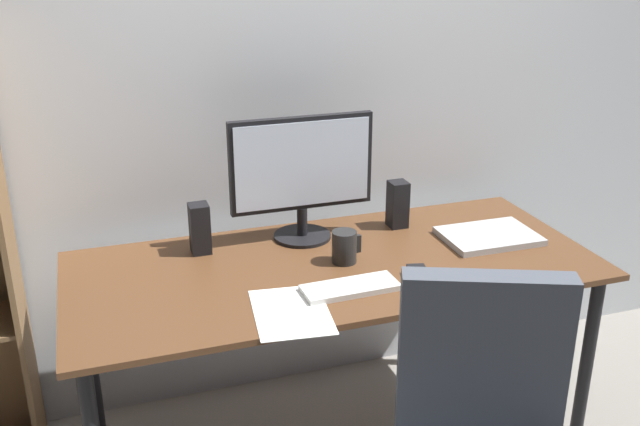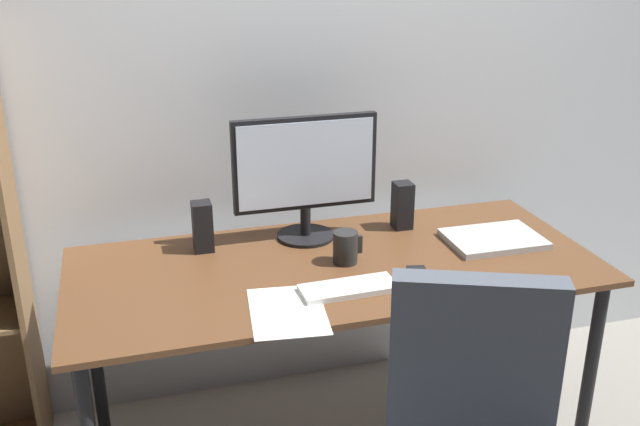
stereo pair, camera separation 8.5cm
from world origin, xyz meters
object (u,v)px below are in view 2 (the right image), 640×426
object	(u,v)px
laptop	(493,239)
speaker_right	(402,205)
coffee_mug	(346,247)
speaker_left	(203,227)
monitor	(305,171)
desk	(335,285)
keyboard	(349,288)
mouse	(418,277)

from	to	relation	value
laptop	speaker_right	size ratio (longest dim) A/B	1.88
coffee_mug	speaker_left	size ratio (longest dim) A/B	0.62
speaker_left	speaker_right	world-z (taller)	same
speaker_right	laptop	bearing A→B (deg)	-39.53
monitor	speaker_left	distance (m)	0.39
desk	keyboard	world-z (taller)	keyboard
monitor	speaker_right	world-z (taller)	monitor
monitor	mouse	distance (m)	0.54
monitor	desk	bearing A→B (deg)	-81.23
coffee_mug	speaker_left	xyz separation A→B (m)	(-0.43, 0.22, 0.03)
desk	laptop	distance (m)	0.58
keyboard	coffee_mug	distance (m)	0.20
desk	coffee_mug	world-z (taller)	coffee_mug
mouse	speaker_right	size ratio (longest dim) A/B	0.56
monitor	mouse	bearing A→B (deg)	-60.33
mouse	speaker_left	size ratio (longest dim) A/B	0.56
keyboard	speaker_left	xyz separation A→B (m)	(-0.37, 0.42, 0.08)
coffee_mug	speaker_right	world-z (taller)	speaker_right
keyboard	laptop	distance (m)	0.63
mouse	monitor	bearing A→B (deg)	132.73
keyboard	laptop	xyz separation A→B (m)	(0.59, 0.21, 0.00)
monitor	keyboard	distance (m)	0.49
desk	speaker_left	bearing A→B (deg)	150.37
desk	laptop	size ratio (longest dim) A/B	5.30
speaker_left	mouse	bearing A→B (deg)	-34.77
keyboard	laptop	size ratio (longest dim) A/B	0.91
desk	coffee_mug	size ratio (longest dim) A/B	16.02
laptop	mouse	bearing A→B (deg)	-150.39
mouse	speaker_right	bearing A→B (deg)	87.46
speaker_left	speaker_right	bearing A→B (deg)	0.00
coffee_mug	laptop	bearing A→B (deg)	1.43
keyboard	desk	bearing A→B (deg)	82.95
mouse	speaker_left	xyz separation A→B (m)	(-0.60, 0.41, 0.07)
desk	speaker_left	distance (m)	0.48
laptop	monitor	bearing A→B (deg)	161.04
monitor	coffee_mug	size ratio (longest dim) A/B	4.69
desk	mouse	world-z (taller)	mouse
coffee_mug	laptop	distance (m)	0.54
desk	monitor	bearing A→B (deg)	98.77
desk	monitor	distance (m)	0.40
laptop	speaker_left	xyz separation A→B (m)	(-0.97, 0.21, 0.07)
monitor	speaker_left	xyz separation A→B (m)	(-0.36, -0.01, -0.16)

